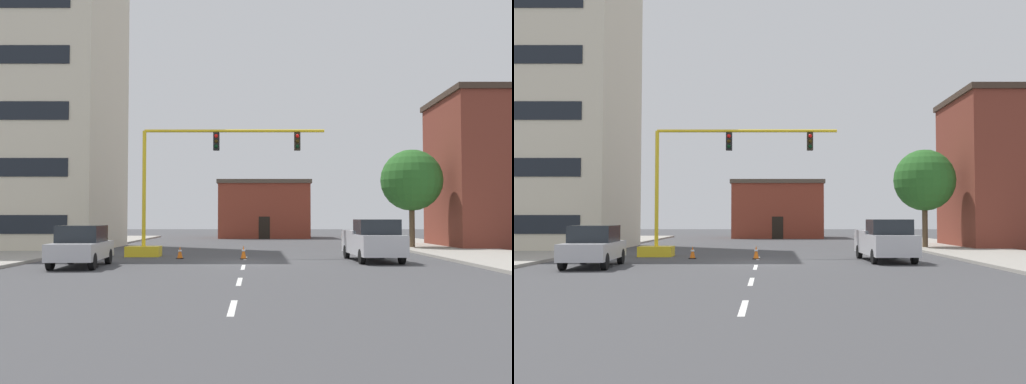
{
  "view_description": "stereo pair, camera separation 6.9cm",
  "coord_description": "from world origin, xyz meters",
  "views": [
    {
      "loc": [
        0.54,
        -27.44,
        2.06
      ],
      "look_at": [
        0.58,
        3.62,
        3.44
      ],
      "focal_mm": 40.96,
      "sensor_mm": 36.0,
      "label": 1
    },
    {
      "loc": [
        0.61,
        -27.44,
        2.06
      ],
      "look_at": [
        0.58,
        3.62,
        3.44
      ],
      "focal_mm": 40.96,
      "sensor_mm": 36.0,
      "label": 2
    }
  ],
  "objects": [
    {
      "name": "lane_stripe_seg_2",
      "position": [
        0.0,
        -3.0,
        0.0
      ],
      "size": [
        0.16,
        2.4,
        0.01
      ],
      "primitive_type": "cube",
      "color": "silver",
      "rests_on": "ground_plane"
    },
    {
      "name": "tree_right_mid",
      "position": [
        10.89,
        11.26,
        4.56
      ],
      "size": [
        4.08,
        4.08,
        6.62
      ],
      "color": "brown",
      "rests_on": "ground_plane"
    },
    {
      "name": "lane_stripe_seg_0",
      "position": [
        0.0,
        -14.0,
        0.0
      ],
      "size": [
        0.16,
        2.4,
        0.01
      ],
      "primitive_type": "cube",
      "color": "silver",
      "rests_on": "ground_plane"
    },
    {
      "name": "pickup_truck_silver",
      "position": [
        6.1,
        0.41,
        0.97
      ],
      "size": [
        2.16,
        5.46,
        1.99
      ],
      "color": "#BCBCC1",
      "rests_on": "ground_plane"
    },
    {
      "name": "traffic_signal_gantry",
      "position": [
        -4.03,
        3.81,
        2.33
      ],
      "size": [
        10.59,
        1.2,
        6.83
      ],
      "color": "yellow",
      "rests_on": "ground_plane"
    },
    {
      "name": "ground_plane",
      "position": [
        0.0,
        0.0,
        0.0
      ],
      "size": [
        160.0,
        160.0,
        0.0
      ],
      "primitive_type": "plane",
      "color": "#424244"
    },
    {
      "name": "traffic_cone_roadside_a",
      "position": [
        -0.09,
        1.85,
        0.33
      ],
      "size": [
        0.36,
        0.36,
        0.68
      ],
      "color": "black",
      "rests_on": "ground_plane"
    },
    {
      "name": "sidewalk_right",
      "position": [
        12.77,
        8.0,
        0.07
      ],
      "size": [
        6.0,
        56.0,
        0.14
      ],
      "primitive_type": "cube",
      "color": "#9E998E",
      "rests_on": "ground_plane"
    },
    {
      "name": "building_brick_center",
      "position": [
        1.35,
        33.84,
        2.97
      ],
      "size": [
        9.45,
        7.88,
        5.91
      ],
      "color": "brown",
      "rests_on": "ground_plane"
    },
    {
      "name": "traffic_cone_roadside_b",
      "position": [
        -3.31,
        2.12,
        0.31
      ],
      "size": [
        0.36,
        0.36,
        0.64
      ],
      "color": "black",
      "rests_on": "ground_plane"
    },
    {
      "name": "building_tall_left",
      "position": [
        -16.22,
        11.88,
        11.91
      ],
      "size": [
        14.31,
        10.69,
        23.8
      ],
      "color": "beige",
      "rests_on": "ground_plane"
    },
    {
      "name": "sedan_silver_near_left",
      "position": [
        -6.82,
        -2.79,
        0.89
      ],
      "size": [
        2.06,
        4.58,
        1.74
      ],
      "color": "#B7B7BC",
      "rests_on": "ground_plane"
    },
    {
      "name": "lane_stripe_seg_1",
      "position": [
        0.0,
        -8.5,
        0.0
      ],
      "size": [
        0.16,
        2.4,
        0.01
      ],
      "primitive_type": "cube",
      "color": "silver",
      "rests_on": "ground_plane"
    },
    {
      "name": "sidewalk_left",
      "position": [
        -12.77,
        8.0,
        0.07
      ],
      "size": [
        6.0,
        56.0,
        0.14
      ],
      "primitive_type": "cube",
      "color": "#9E998E",
      "rests_on": "ground_plane"
    },
    {
      "name": "lane_stripe_seg_3",
      "position": [
        0.0,
        2.5,
        0.0
      ],
      "size": [
        0.16,
        2.4,
        0.01
      ],
      "primitive_type": "cube",
      "color": "silver",
      "rests_on": "ground_plane"
    }
  ]
}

